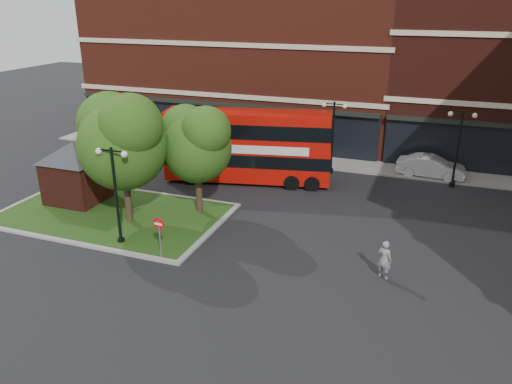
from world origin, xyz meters
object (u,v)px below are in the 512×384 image
at_px(car_silver, 214,150).
at_px(car_white, 431,167).
at_px(bus, 248,142).
at_px(woman, 384,260).

distance_m(car_silver, car_white, 15.60).
bearing_deg(bus, woman, -55.43).
bearing_deg(car_white, woman, 178.31).
height_order(bus, car_white, bus).
xyz_separation_m(woman, car_white, (1.39, 14.57, -0.16)).
bearing_deg(car_silver, car_white, -77.10).
bearing_deg(car_silver, bus, -123.46).
xyz_separation_m(car_silver, car_white, (15.53, 1.50, 0.00)).
xyz_separation_m(bus, car_silver, (-4.10, 3.55, -1.97)).
distance_m(woman, car_white, 14.63).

